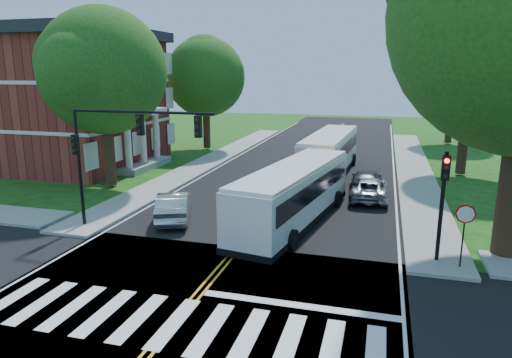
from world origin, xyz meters
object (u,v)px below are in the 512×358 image
(bus_lead, at_px, (294,193))
(bus_follow, at_px, (330,153))
(signal_ne, at_px, (443,192))
(suv, at_px, (369,188))
(dark_sedan, at_px, (366,181))
(hatchback, at_px, (174,206))
(signal_nw, at_px, (120,142))

(bus_lead, bearing_deg, bus_follow, -82.29)
(bus_lead, bearing_deg, signal_ne, 161.58)
(bus_lead, bearing_deg, suv, -112.56)
(bus_lead, xyz_separation_m, dark_sedan, (3.28, 7.43, -0.87))
(signal_ne, bearing_deg, bus_follow, 111.56)
(bus_follow, distance_m, suv, 7.22)
(bus_follow, bearing_deg, suv, 119.25)
(bus_lead, relative_size, hatchback, 2.60)
(bus_lead, relative_size, dark_sedan, 2.47)
(signal_nw, height_order, signal_ne, signal_nw)
(bus_lead, height_order, dark_sedan, bus_lead)
(bus_follow, relative_size, suv, 2.51)
(bus_lead, distance_m, suv, 6.67)
(signal_nw, distance_m, hatchback, 4.53)
(signal_nw, relative_size, bus_follow, 0.60)
(signal_nw, height_order, dark_sedan, signal_nw)
(hatchback, bearing_deg, bus_lead, 169.55)
(bus_follow, distance_m, hatchback, 14.75)
(signal_ne, distance_m, bus_follow, 16.72)
(signal_nw, height_order, suv, signal_nw)
(bus_follow, bearing_deg, dark_sedan, 125.37)
(signal_nw, xyz_separation_m, bus_lead, (7.54, 3.48, -2.82))
(bus_follow, bearing_deg, signal_nw, 66.24)
(hatchback, bearing_deg, dark_sedan, -158.87)
(hatchback, bearing_deg, signal_ne, 148.27)
(signal_ne, xyz_separation_m, dark_sedan, (-3.24, 10.89, -2.27))
(bus_follow, xyz_separation_m, dark_sedan, (2.88, -4.61, -0.93))
(suv, distance_m, dark_sedan, 1.84)
(signal_nw, xyz_separation_m, signal_ne, (14.06, 0.01, -1.41))
(bus_follow, xyz_separation_m, suv, (3.13, -6.43, -0.95))
(hatchback, relative_size, suv, 0.94)
(signal_nw, relative_size, suv, 1.51)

